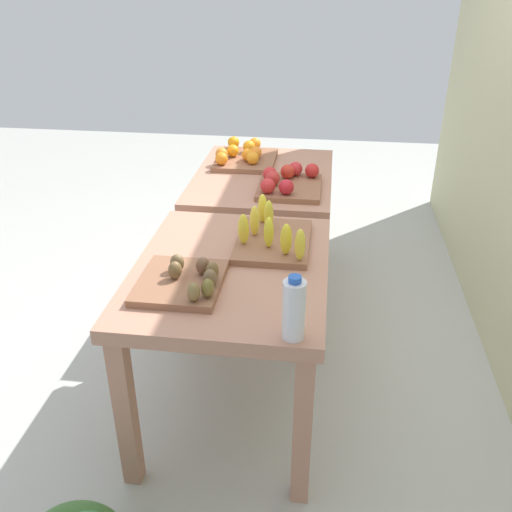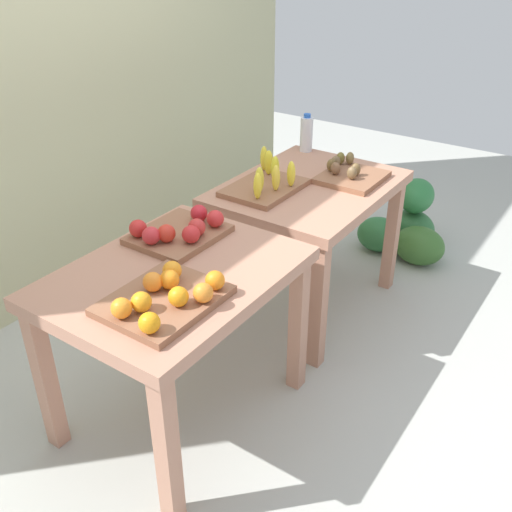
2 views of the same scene
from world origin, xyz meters
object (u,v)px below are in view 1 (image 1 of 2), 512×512
(display_table_right, at_px, (232,289))
(banana_crate, at_px, (272,237))
(kiwi_bin, at_px, (185,280))
(orange_bin, at_px, (244,156))
(display_table_left, at_px, (263,192))
(water_bottle, at_px, (294,309))
(apple_bin, at_px, (287,182))

(display_table_right, bearing_deg, banana_crate, 143.94)
(kiwi_bin, bearing_deg, orange_bin, -179.93)
(banana_crate, bearing_deg, display_table_right, -36.06)
(display_table_left, xyz_separation_m, kiwi_bin, (1.31, -0.15, 0.15))
(display_table_left, bearing_deg, display_table_right, 0.00)
(kiwi_bin, bearing_deg, display_table_right, 143.17)
(banana_crate, xyz_separation_m, water_bottle, (0.66, 0.14, 0.07))
(orange_bin, distance_m, apple_bin, 0.53)
(display_table_right, bearing_deg, water_bottle, 32.22)
(display_table_right, height_order, apple_bin, apple_bin)
(display_table_right, xyz_separation_m, banana_crate, (-0.20, 0.15, 0.16))
(orange_bin, bearing_deg, banana_crate, 14.72)
(display_table_left, distance_m, apple_bin, 0.32)
(display_table_right, height_order, orange_bin, orange_bin)
(apple_bin, xyz_separation_m, kiwi_bin, (1.09, -0.30, -0.01))
(display_table_left, height_order, water_bottle, water_bottle)
(display_table_left, height_order, kiwi_bin, kiwi_bin)
(display_table_left, xyz_separation_m, display_table_right, (1.12, 0.00, 0.00))
(orange_bin, bearing_deg, kiwi_bin, 0.07)
(apple_bin, bearing_deg, display_table_left, -144.73)
(display_table_right, xyz_separation_m, orange_bin, (-1.32, -0.15, 0.15))
(display_table_right, relative_size, kiwi_bin, 2.89)
(orange_bin, bearing_deg, apple_bin, 35.45)
(display_table_right, height_order, banana_crate, banana_crate)
(banana_crate, distance_m, kiwi_bin, 0.49)
(display_table_left, relative_size, apple_bin, 2.56)
(display_table_right, distance_m, orange_bin, 1.34)
(apple_bin, bearing_deg, kiwi_bin, -15.66)
(display_table_right, bearing_deg, kiwi_bin, -36.83)
(apple_bin, distance_m, banana_crate, 0.69)
(apple_bin, xyz_separation_m, banana_crate, (0.69, -0.01, 0.00))
(display_table_left, relative_size, water_bottle, 4.42)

